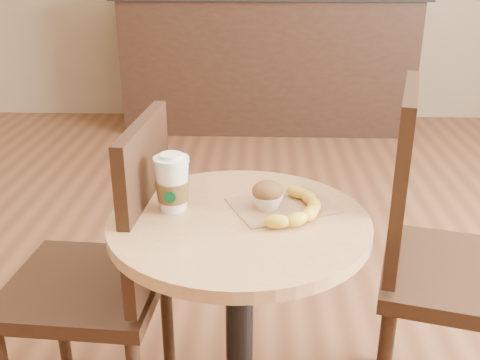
{
  "coord_description": "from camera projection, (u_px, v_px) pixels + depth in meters",
  "views": [
    {
      "loc": [
        -0.04,
        -1.25,
        1.33
      ],
      "look_at": [
        -0.09,
        -0.03,
        0.83
      ],
      "focal_mm": 42.0,
      "sensor_mm": 36.0,
      "label": 1
    }
  ],
  "objects": [
    {
      "name": "coffee_cup",
      "position": [
        172.0,
        185.0,
        1.34
      ],
      "size": [
        0.08,
        0.09,
        0.14
      ],
      "rotation": [
        0.0,
        0.0,
        -0.01
      ],
      "color": "white",
      "rests_on": "cafe_table"
    },
    {
      "name": "chair_right",
      "position": [
        442.0,
        254.0,
        1.54
      ],
      "size": [
        0.55,
        0.55,
        1.01
      ],
      "rotation": [
        0.0,
        0.0,
        1.31
      ],
      "color": "black",
      "rests_on": "ground"
    },
    {
      "name": "service_counter",
      "position": [
        268.0,
        62.0,
        4.4
      ],
      "size": [
        2.3,
        0.65,
        1.04
      ],
      "color": "black",
      "rests_on": "ground"
    },
    {
      "name": "kraft_bag",
      "position": [
        282.0,
        205.0,
        1.38
      ],
      "size": [
        0.29,
        0.26,
        0.0
      ],
      "primitive_type": "cube",
      "rotation": [
        0.0,
        0.0,
        0.41
      ],
      "color": "#946D47",
      "rests_on": "cafe_table"
    },
    {
      "name": "banana",
      "position": [
        295.0,
        206.0,
        1.33
      ],
      "size": [
        0.23,
        0.27,
        0.03
      ],
      "primitive_type": null,
      "rotation": [
        0.0,
        0.0,
        -0.4
      ],
      "color": "gold",
      "rests_on": "kraft_bag"
    },
    {
      "name": "chair_left",
      "position": [
        108.0,
        271.0,
        1.53
      ],
      "size": [
        0.44,
        0.44,
        0.95
      ],
      "rotation": [
        0.0,
        0.0,
        -1.63
      ],
      "color": "black",
      "rests_on": "ground"
    },
    {
      "name": "cafe_table",
      "position": [
        239.0,
        308.0,
        1.41
      ],
      "size": [
        0.62,
        0.62,
        0.75
      ],
      "color": "black",
      "rests_on": "ground"
    },
    {
      "name": "muffin",
      "position": [
        267.0,
        195.0,
        1.35
      ],
      "size": [
        0.08,
        0.08,
        0.07
      ],
      "color": "silver",
      "rests_on": "kraft_bag"
    }
  ]
}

